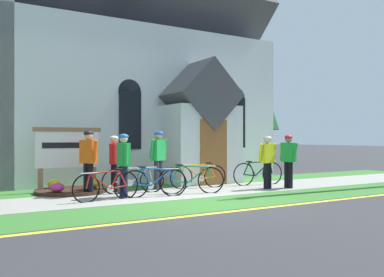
{
  "coord_description": "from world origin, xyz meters",
  "views": [
    {
      "loc": [
        -5.25,
        -8.29,
        1.5
      ],
      "look_at": [
        2.0,
        3.98,
        1.5
      ],
      "focal_mm": 39.09,
      "sensor_mm": 36.0,
      "label": 1
    }
  ],
  "objects_px": {
    "church_sign": "(68,150)",
    "cyclist_in_blue_jersey": "(268,159)",
    "bicycle_silver": "(199,176)",
    "cyclist_in_white_jersey": "(288,157)",
    "cyclist_in_red_jersey": "(159,155)",
    "cyclist_in_orange_jersey": "(124,160)",
    "bicycle_black": "(191,180)",
    "cyclist_in_yellow_jersey": "(88,157)",
    "bicycle_white": "(258,173)",
    "roadside_conifer": "(240,71)",
    "bicycle_green": "(133,180)",
    "bicycle_red": "(107,186)",
    "cyclist_in_green_jersey": "(114,159)",
    "bicycle_blue": "(154,182)"
  },
  "relations": [
    {
      "from": "bicycle_blue",
      "to": "cyclist_in_red_jersey",
      "type": "height_order",
      "value": "cyclist_in_red_jersey"
    },
    {
      "from": "bicycle_green",
      "to": "cyclist_in_white_jersey",
      "type": "height_order",
      "value": "cyclist_in_white_jersey"
    },
    {
      "from": "cyclist_in_red_jersey",
      "to": "bicycle_white",
      "type": "bearing_deg",
      "value": -10.07
    },
    {
      "from": "bicycle_silver",
      "to": "cyclist_in_orange_jersey",
      "type": "distance_m",
      "value": 2.86
    },
    {
      "from": "bicycle_red",
      "to": "cyclist_in_blue_jersey",
      "type": "distance_m",
      "value": 4.9
    },
    {
      "from": "cyclist_in_blue_jersey",
      "to": "bicycle_silver",
      "type": "bearing_deg",
      "value": 142.1
    },
    {
      "from": "bicycle_silver",
      "to": "cyclist_in_red_jersey",
      "type": "bearing_deg",
      "value": 165.2
    },
    {
      "from": "bicycle_white",
      "to": "cyclist_in_green_jersey",
      "type": "bearing_deg",
      "value": 171.32
    },
    {
      "from": "bicycle_white",
      "to": "bicycle_blue",
      "type": "distance_m",
      "value": 4.15
    },
    {
      "from": "cyclist_in_red_jersey",
      "to": "cyclist_in_orange_jersey",
      "type": "bearing_deg",
      "value": -144.86
    },
    {
      "from": "church_sign",
      "to": "roadside_conifer",
      "type": "xyz_separation_m",
      "value": [
        10.95,
        6.37,
        4.01
      ]
    },
    {
      "from": "church_sign",
      "to": "cyclist_in_blue_jersey",
      "type": "height_order",
      "value": "church_sign"
    },
    {
      "from": "cyclist_in_white_jersey",
      "to": "cyclist_in_green_jersey",
      "type": "bearing_deg",
      "value": 158.65
    },
    {
      "from": "bicycle_blue",
      "to": "cyclist_in_blue_jersey",
      "type": "distance_m",
      "value": 3.66
    },
    {
      "from": "cyclist_in_red_jersey",
      "to": "cyclist_in_orange_jersey",
      "type": "relative_size",
      "value": 1.06
    },
    {
      "from": "bicycle_green",
      "to": "cyclist_in_red_jersey",
      "type": "bearing_deg",
      "value": 23.55
    },
    {
      "from": "bicycle_green",
      "to": "cyclist_in_red_jersey",
      "type": "distance_m",
      "value": 1.25
    },
    {
      "from": "cyclist_in_white_jersey",
      "to": "cyclist_in_red_jersey",
      "type": "bearing_deg",
      "value": 153.19
    },
    {
      "from": "bicycle_white",
      "to": "cyclist_in_red_jersey",
      "type": "relative_size",
      "value": 1.04
    },
    {
      "from": "bicycle_green",
      "to": "cyclist_in_red_jersey",
      "type": "xyz_separation_m",
      "value": [
        0.98,
        0.43,
        0.65
      ]
    },
    {
      "from": "cyclist_in_green_jersey",
      "to": "church_sign",
      "type": "bearing_deg",
      "value": 144.93
    },
    {
      "from": "bicycle_green",
      "to": "bicycle_red",
      "type": "bearing_deg",
      "value": -138.35
    },
    {
      "from": "bicycle_red",
      "to": "roadside_conifer",
      "type": "distance_m",
      "value": 14.49
    },
    {
      "from": "cyclist_in_red_jersey",
      "to": "cyclist_in_orange_jersey",
      "type": "distance_m",
      "value": 1.84
    },
    {
      "from": "bicycle_green",
      "to": "cyclist_in_green_jersey",
      "type": "distance_m",
      "value": 0.85
    },
    {
      "from": "cyclist_in_blue_jersey",
      "to": "cyclist_in_yellow_jersey",
      "type": "xyz_separation_m",
      "value": [
        -4.98,
        1.35,
        0.11
      ]
    },
    {
      "from": "cyclist_in_orange_jersey",
      "to": "cyclist_in_white_jersey",
      "type": "bearing_deg",
      "value": -7.98
    },
    {
      "from": "bicycle_white",
      "to": "cyclist_in_red_jersey",
      "type": "distance_m",
      "value": 3.39
    },
    {
      "from": "bicycle_silver",
      "to": "cyclist_in_white_jersey",
      "type": "xyz_separation_m",
      "value": [
        2.29,
        -1.44,
        0.57
      ]
    },
    {
      "from": "cyclist_in_orange_jersey",
      "to": "bicycle_red",
      "type": "bearing_deg",
      "value": -149.41
    },
    {
      "from": "church_sign",
      "to": "cyclist_in_red_jersey",
      "type": "height_order",
      "value": "church_sign"
    },
    {
      "from": "church_sign",
      "to": "cyclist_in_red_jersey",
      "type": "distance_m",
      "value": 2.59
    },
    {
      "from": "bicycle_blue",
      "to": "cyclist_in_yellow_jersey",
      "type": "distance_m",
      "value": 1.89
    },
    {
      "from": "bicycle_silver",
      "to": "cyclist_in_blue_jersey",
      "type": "xyz_separation_m",
      "value": [
        1.62,
        -1.26,
        0.54
      ]
    },
    {
      "from": "bicycle_blue",
      "to": "cyclist_in_white_jersey",
      "type": "xyz_separation_m",
      "value": [
        4.28,
        -0.38,
        0.56
      ]
    },
    {
      "from": "bicycle_white",
      "to": "bicycle_silver",
      "type": "relative_size",
      "value": 1.03
    },
    {
      "from": "bicycle_silver",
      "to": "cyclist_in_red_jersey",
      "type": "distance_m",
      "value": 1.39
    },
    {
      "from": "bicycle_black",
      "to": "cyclist_in_red_jersey",
      "type": "distance_m",
      "value": 1.5
    },
    {
      "from": "bicycle_black",
      "to": "roadside_conifer",
      "type": "xyz_separation_m",
      "value": [
        8.18,
        8.57,
        4.81
      ]
    },
    {
      "from": "bicycle_silver",
      "to": "cyclist_in_red_jersey",
      "type": "xyz_separation_m",
      "value": [
        -1.19,
        0.31,
        0.65
      ]
    },
    {
      "from": "church_sign",
      "to": "bicycle_white",
      "type": "relative_size",
      "value": 1.05
    },
    {
      "from": "bicycle_white",
      "to": "bicycle_red",
      "type": "bearing_deg",
      "value": -171.43
    },
    {
      "from": "bicycle_red",
      "to": "bicycle_blue",
      "type": "height_order",
      "value": "bicycle_blue"
    },
    {
      "from": "bicycle_red",
      "to": "roadside_conifer",
      "type": "height_order",
      "value": "roadside_conifer"
    },
    {
      "from": "cyclist_in_white_jersey",
      "to": "roadside_conifer",
      "type": "relative_size",
      "value": 0.19
    },
    {
      "from": "cyclist_in_green_jersey",
      "to": "cyclist_in_orange_jersey",
      "type": "distance_m",
      "value": 1.19
    },
    {
      "from": "church_sign",
      "to": "bicycle_silver",
      "type": "height_order",
      "value": "church_sign"
    },
    {
      "from": "bicycle_white",
      "to": "cyclist_in_white_jersey",
      "type": "distance_m",
      "value": 1.32
    },
    {
      "from": "bicycle_green",
      "to": "cyclist_in_blue_jersey",
      "type": "bearing_deg",
      "value": -16.91
    },
    {
      "from": "bicycle_black",
      "to": "cyclist_in_yellow_jersey",
      "type": "xyz_separation_m",
      "value": [
        -2.51,
        1.09,
        0.63
      ]
    }
  ]
}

